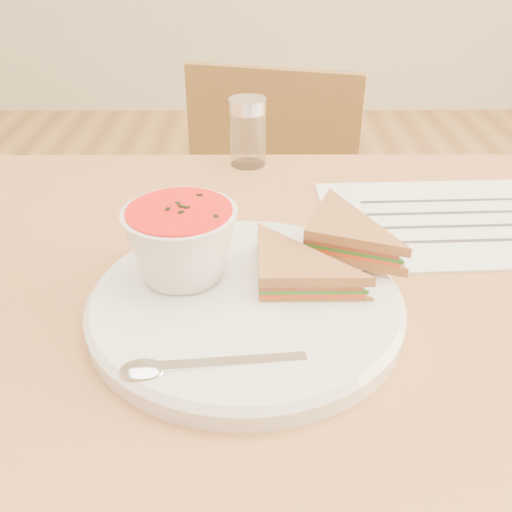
{
  "coord_description": "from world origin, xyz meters",
  "views": [
    {
      "loc": [
        -0.03,
        -0.49,
        1.08
      ],
      "look_at": [
        -0.02,
        -0.03,
        0.8
      ],
      "focal_mm": 40.0,
      "sensor_mm": 36.0,
      "label": 1
    }
  ],
  "objects_px": {
    "soup_bowl": "(182,246)",
    "condiment_shaker": "(248,132)",
    "dining_table": "(273,504)",
    "chair_far": "(252,286)",
    "plate": "(246,304)"
  },
  "relations": [
    {
      "from": "dining_table",
      "to": "condiment_shaker",
      "type": "relative_size",
      "value": 10.09
    },
    {
      "from": "dining_table",
      "to": "plate",
      "type": "distance_m",
      "value": 0.39
    },
    {
      "from": "soup_bowl",
      "to": "condiment_shaker",
      "type": "relative_size",
      "value": 1.1
    },
    {
      "from": "plate",
      "to": "soup_bowl",
      "type": "height_order",
      "value": "soup_bowl"
    },
    {
      "from": "soup_bowl",
      "to": "condiment_shaker",
      "type": "distance_m",
      "value": 0.34
    },
    {
      "from": "dining_table",
      "to": "chair_far",
      "type": "bearing_deg",
      "value": 93.53
    },
    {
      "from": "chair_far",
      "to": "soup_bowl",
      "type": "distance_m",
      "value": 0.65
    },
    {
      "from": "chair_far",
      "to": "condiment_shaker",
      "type": "relative_size",
      "value": 8.21
    },
    {
      "from": "chair_far",
      "to": "plate",
      "type": "bearing_deg",
      "value": 104.82
    },
    {
      "from": "chair_far",
      "to": "soup_bowl",
      "type": "xyz_separation_m",
      "value": [
        -0.07,
        -0.51,
        0.4
      ]
    },
    {
      "from": "chair_far",
      "to": "soup_bowl",
      "type": "bearing_deg",
      "value": 97.93
    },
    {
      "from": "dining_table",
      "to": "condiment_shaker",
      "type": "bearing_deg",
      "value": 96.32
    },
    {
      "from": "chair_far",
      "to": "plate",
      "type": "relative_size",
      "value": 2.72
    },
    {
      "from": "chair_far",
      "to": "condiment_shaker",
      "type": "distance_m",
      "value": 0.43
    },
    {
      "from": "soup_bowl",
      "to": "chair_far",
      "type": "bearing_deg",
      "value": 82.69
    }
  ]
}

